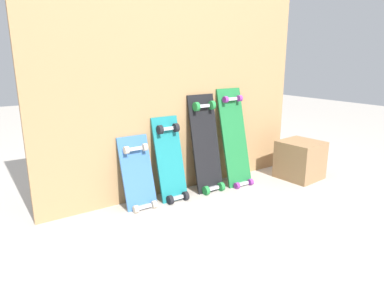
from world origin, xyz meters
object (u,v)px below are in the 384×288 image
at_px(skateboard_teal, 171,163).
at_px(skateboard_green, 235,142).
at_px(skateboard_black, 206,148).
at_px(wooden_crate, 300,160).
at_px(skateboard_blue, 138,178).

relative_size(skateboard_teal, skateboard_green, 0.79).
xyz_separation_m(skateboard_black, wooden_crate, (0.81, -0.24, -0.17)).
bearing_deg(wooden_crate, skateboard_green, 157.57).
relative_size(skateboard_black, wooden_crate, 2.50).
relative_size(skateboard_green, wooden_crate, 2.63).
distance_m(skateboard_blue, skateboard_green, 0.85).
bearing_deg(skateboard_green, skateboard_blue, 178.50).
distance_m(skateboard_black, wooden_crate, 0.86).
height_order(skateboard_black, skateboard_green, skateboard_green).
bearing_deg(skateboard_teal, skateboard_blue, 178.96).
bearing_deg(skateboard_blue, skateboard_black, -0.44).
bearing_deg(skateboard_black, skateboard_teal, -179.96).
height_order(skateboard_green, wooden_crate, skateboard_green).
bearing_deg(wooden_crate, skateboard_blue, 169.96).
bearing_deg(skateboard_blue, skateboard_green, -1.50).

